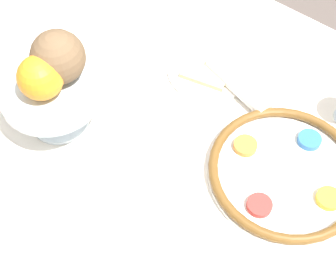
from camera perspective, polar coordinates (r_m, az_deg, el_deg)
The scene contains 10 objects.
ground_plane at distance 1.70m, azimuth 4.30°, elevation -16.11°, with size 8.00×8.00×0.00m, color #564C47.
dining_table at distance 1.34m, azimuth 5.34°, elevation -11.10°, with size 1.56×0.98×0.77m.
seder_plate at distance 0.98m, azimuth 14.12°, elevation -4.17°, with size 0.32×0.32×0.03m.
fruit_stand at distance 1.00m, azimuth -13.96°, elevation 5.06°, with size 0.21×0.21×0.12m.
orange_fruit at distance 0.93m, azimuth -15.31°, elevation 6.94°, with size 0.09×0.09×0.09m.
coconut at distance 0.95m, azimuth -13.26°, elevation 9.42°, with size 0.11×0.11×0.11m.
bread_plate at distance 1.13m, azimuth 5.00°, elevation 8.16°, with size 0.20×0.20×0.02m.
napkin_roll at distance 1.09m, azimuth 8.52°, elevation 6.19°, with size 0.19×0.08×0.04m.
fork_right at distance 0.89m, azimuth 1.69°, elevation -15.35°, with size 0.06×0.19×0.01m.
spoon at distance 1.13m, azimuth 8.81°, elevation 7.27°, with size 0.17×0.07×0.01m.
Camera 1 is at (-0.23, 0.48, 1.61)m, focal length 50.00 mm.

